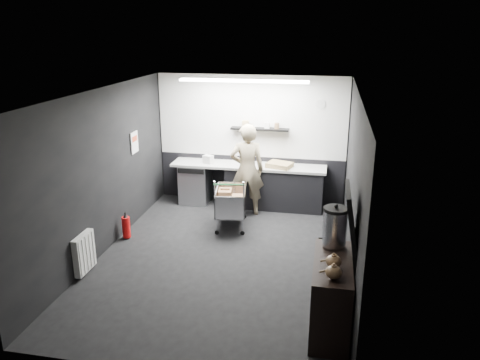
# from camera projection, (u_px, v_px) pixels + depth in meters

# --- Properties ---
(floor) EXTENTS (5.50, 5.50, 0.00)m
(floor) POSITION_uv_depth(u_px,v_px,m) (222.00, 258.00, 7.69)
(floor) COLOR black
(floor) RESTS_ON ground
(ceiling) EXTENTS (5.50, 5.50, 0.00)m
(ceiling) POSITION_uv_depth(u_px,v_px,m) (220.00, 93.00, 6.84)
(ceiling) COLOR silver
(ceiling) RESTS_ON wall_back
(wall_back) EXTENTS (5.50, 0.00, 5.50)m
(wall_back) POSITION_uv_depth(u_px,v_px,m) (251.00, 140.00, 9.83)
(wall_back) COLOR black
(wall_back) RESTS_ON floor
(wall_front) EXTENTS (5.50, 0.00, 5.50)m
(wall_front) POSITION_uv_depth(u_px,v_px,m) (159.00, 264.00, 4.70)
(wall_front) COLOR black
(wall_front) RESTS_ON floor
(wall_left) EXTENTS (0.00, 5.50, 5.50)m
(wall_left) POSITION_uv_depth(u_px,v_px,m) (102.00, 173.00, 7.63)
(wall_left) COLOR black
(wall_left) RESTS_ON floor
(wall_right) EXTENTS (0.00, 5.50, 5.50)m
(wall_right) POSITION_uv_depth(u_px,v_px,m) (353.00, 188.00, 6.90)
(wall_right) COLOR black
(wall_right) RESTS_ON floor
(kitchen_wall_panel) EXTENTS (3.95, 0.02, 1.70)m
(kitchen_wall_panel) POSITION_uv_depth(u_px,v_px,m) (251.00, 117.00, 9.65)
(kitchen_wall_panel) COLOR silver
(kitchen_wall_panel) RESTS_ON wall_back
(dado_panel) EXTENTS (3.95, 0.02, 1.00)m
(dado_panel) POSITION_uv_depth(u_px,v_px,m) (251.00, 179.00, 10.08)
(dado_panel) COLOR black
(dado_panel) RESTS_ON wall_back
(floating_shelf) EXTENTS (1.20, 0.22, 0.04)m
(floating_shelf) POSITION_uv_depth(u_px,v_px,m) (260.00, 129.00, 9.59)
(floating_shelf) COLOR black
(floating_shelf) RESTS_ON wall_back
(wall_clock) EXTENTS (0.20, 0.03, 0.20)m
(wall_clock) POSITION_uv_depth(u_px,v_px,m) (320.00, 104.00, 9.30)
(wall_clock) COLOR silver
(wall_clock) RESTS_ON wall_back
(poster) EXTENTS (0.02, 0.30, 0.40)m
(poster) POSITION_uv_depth(u_px,v_px,m) (134.00, 142.00, 8.78)
(poster) COLOR silver
(poster) RESTS_ON wall_left
(poster_red_band) EXTENTS (0.02, 0.22, 0.10)m
(poster_red_band) POSITION_uv_depth(u_px,v_px,m) (134.00, 139.00, 8.75)
(poster_red_band) COLOR red
(poster_red_band) RESTS_ON poster
(radiator) EXTENTS (0.10, 0.50, 0.60)m
(radiator) POSITION_uv_depth(u_px,v_px,m) (84.00, 253.00, 7.09)
(radiator) COLOR silver
(radiator) RESTS_ON wall_left
(ceiling_strip) EXTENTS (2.40, 0.20, 0.04)m
(ceiling_strip) POSITION_uv_depth(u_px,v_px,m) (243.00, 81.00, 8.58)
(ceiling_strip) COLOR white
(ceiling_strip) RESTS_ON ceiling
(prep_counter) EXTENTS (3.20, 0.61, 0.90)m
(prep_counter) POSITION_uv_depth(u_px,v_px,m) (255.00, 185.00, 9.78)
(prep_counter) COLOR black
(prep_counter) RESTS_ON floor
(person) EXTENTS (0.76, 0.59, 1.85)m
(person) POSITION_uv_depth(u_px,v_px,m) (247.00, 170.00, 9.23)
(person) COLOR #BDB496
(person) RESTS_ON floor
(shopping_cart) EXTENTS (0.67, 0.99, 1.01)m
(shopping_cart) POSITION_uv_depth(u_px,v_px,m) (231.00, 202.00, 8.76)
(shopping_cart) COLOR silver
(shopping_cart) RESTS_ON floor
(sideboard) EXTENTS (0.53, 1.23, 1.85)m
(sideboard) POSITION_uv_depth(u_px,v_px,m) (332.00, 285.00, 5.77)
(sideboard) COLOR black
(sideboard) RESTS_ON floor
(fire_extinguisher) EXTENTS (0.14, 0.14, 0.48)m
(fire_extinguisher) POSITION_uv_depth(u_px,v_px,m) (126.00, 226.00, 8.33)
(fire_extinguisher) COLOR red
(fire_extinguisher) RESTS_ON floor
(cardboard_box) EXTENTS (0.57, 0.50, 0.10)m
(cardboard_box) POSITION_uv_depth(u_px,v_px,m) (280.00, 165.00, 9.48)
(cardboard_box) COLOR #A08755
(cardboard_box) RESTS_ON prep_counter
(pink_tub) EXTENTS (0.21, 0.21, 0.21)m
(pink_tub) POSITION_uv_depth(u_px,v_px,m) (246.00, 160.00, 9.64)
(pink_tub) COLOR white
(pink_tub) RESTS_ON prep_counter
(white_container) EXTENTS (0.23, 0.21, 0.17)m
(white_container) POSITION_uv_depth(u_px,v_px,m) (208.00, 159.00, 9.74)
(white_container) COLOR silver
(white_container) RESTS_ON prep_counter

